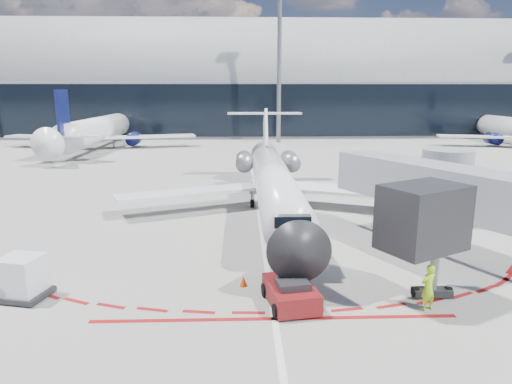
{
  "coord_description": "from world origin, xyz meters",
  "views": [
    {
      "loc": [
        -1.24,
        -27.34,
        8.52
      ],
      "look_at": [
        -0.33,
        -0.43,
        2.48
      ],
      "focal_mm": 32.0,
      "sensor_mm": 36.0,
      "label": 1
    }
  ],
  "objects_px": {
    "regional_jet": "(273,180)",
    "pushback_tug": "(291,293)",
    "uld_container": "(22,278)",
    "ramp_worker": "(428,287)"
  },
  "relations": [
    {
      "from": "regional_jet",
      "to": "pushback_tug",
      "type": "relative_size",
      "value": 6.04
    },
    {
      "from": "regional_jet",
      "to": "uld_container",
      "type": "xyz_separation_m",
      "value": [
        -11.38,
        -13.51,
        -1.41
      ]
    },
    {
      "from": "regional_jet",
      "to": "ramp_worker",
      "type": "distance_m",
      "value": 15.97
    },
    {
      "from": "pushback_tug",
      "to": "ramp_worker",
      "type": "relative_size",
      "value": 2.41
    },
    {
      "from": "regional_jet",
      "to": "ramp_worker",
      "type": "height_order",
      "value": "regional_jet"
    },
    {
      "from": "pushback_tug",
      "to": "uld_container",
      "type": "height_order",
      "value": "uld_container"
    },
    {
      "from": "regional_jet",
      "to": "ramp_worker",
      "type": "bearing_deg",
      "value": -71.56
    },
    {
      "from": "regional_jet",
      "to": "ramp_worker",
      "type": "relative_size",
      "value": 14.57
    },
    {
      "from": "pushback_tug",
      "to": "ramp_worker",
      "type": "distance_m",
      "value": 5.38
    },
    {
      "from": "pushback_tug",
      "to": "uld_container",
      "type": "bearing_deg",
      "value": 165.0
    }
  ]
}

